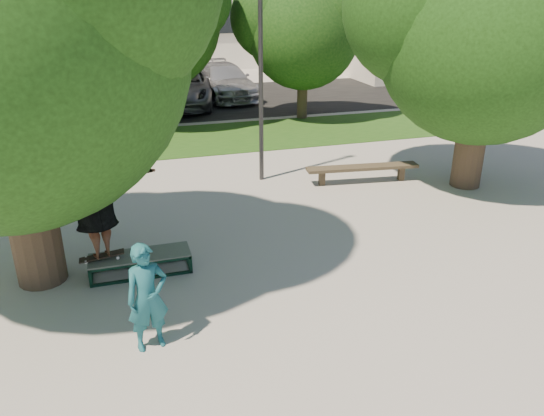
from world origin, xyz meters
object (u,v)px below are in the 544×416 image
object	(u,v)px
grind_box	(141,263)
bystander	(147,297)
bench	(362,169)
car_silver_a	(35,102)
lamppost	(261,60)
tree_right	(483,21)
car_grey	(181,88)
car_dark	(110,90)
car_silver_b	(224,81)

from	to	relation	value
grind_box	bystander	world-z (taller)	bystander
grind_box	bench	xyz separation A→B (m)	(6.00, 3.24, 0.20)
grind_box	car_silver_a	xyz separation A→B (m)	(-2.95, 12.78, 0.63)
lamppost	car_silver_a	size ratio (longest dim) A/B	1.26
tree_right	bystander	bearing A→B (deg)	-151.49
car_grey	lamppost	bearing A→B (deg)	-75.30
bench	car_dark	bearing A→B (deg)	124.97
tree_right	lamppost	world-z (taller)	tree_right
tree_right	bench	distance (m)	4.52
car_silver_a	bench	bearing A→B (deg)	-49.20
tree_right	car_silver_a	world-z (taller)	tree_right
bench	car_grey	distance (m)	11.70
bench	car_silver_b	distance (m)	12.56
lamppost	tree_right	bearing A→B (deg)	-21.28
bystander	car_dark	bearing A→B (deg)	78.22
car_grey	bystander	bearing A→B (deg)	-88.76
grind_box	car_grey	world-z (taller)	car_grey
car_dark	lamppost	bearing A→B (deg)	-59.26
bystander	car_silver_b	size ratio (longest dim) A/B	0.31
car_grey	car_silver_b	bearing A→B (deg)	41.33
bystander	car_dark	size ratio (longest dim) A/B	0.35
bystander	car_silver_a	size ratio (longest dim) A/B	0.34
car_silver_a	bystander	bearing A→B (deg)	-81.25
car_silver_b	bench	bearing A→B (deg)	-90.98
tree_right	bystander	distance (m)	10.12
lamppost	bystander	world-z (taller)	lamppost
bench	car_silver_a	size ratio (longest dim) A/B	0.63
lamppost	car_dark	distance (m)	11.44
grind_box	car_grey	bearing A→B (deg)	79.13
tree_right	car_dark	distance (m)	15.52
lamppost	car_grey	bearing A→B (deg)	94.02
bench	car_silver_a	world-z (taller)	car_silver_a
tree_right	car_silver_b	world-z (taller)	tree_right
grind_box	tree_right	bearing A→B (deg)	15.53
car_grey	bench	bearing A→B (deg)	-63.34
tree_right	car_silver_b	bearing A→B (deg)	104.66
car_grey	car_silver_a	bearing A→B (deg)	-152.84
tree_right	car_silver_a	bearing A→B (deg)	137.43
lamppost	bystander	distance (m)	7.73
grind_box	car_silver_a	distance (m)	13.14
bench	grind_box	bearing A→B (deg)	-144.80
bystander	car_grey	bearing A→B (deg)	68.13
lamppost	grind_box	xyz separation A→B (m)	(-3.50, -4.25, -2.96)
grind_box	car_dark	distance (m)	14.83
car_dark	car_grey	size ratio (longest dim) A/B	0.84
tree_right	lamppost	xyz separation A→B (m)	(-4.92, 1.92, -0.94)
tree_right	car_grey	bearing A→B (deg)	114.90
tree_right	car_silver_a	xyz separation A→B (m)	(-11.37, 10.45, -3.27)
bench	car_dark	distance (m)	13.13
lamppost	bystander	size ratio (longest dim) A/B	3.72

